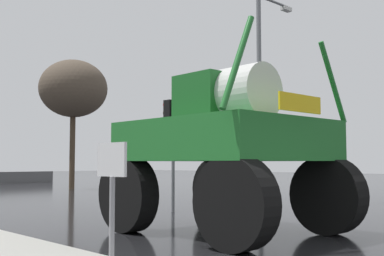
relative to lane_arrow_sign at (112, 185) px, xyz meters
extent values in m
cube|color=#9E9B93|center=(0.11, 2.71, -1.27)|extent=(1.50, 7.32, 0.15)
cylinder|color=#99999E|center=(0.00, -0.01, -0.55)|extent=(0.07, 0.07, 1.30)
cube|color=white|center=(0.00, 0.01, 0.32)|extent=(0.04, 0.60, 0.44)
cube|color=black|center=(0.02, 0.01, 0.32)|extent=(0.01, 0.36, 0.08)
cylinder|color=black|center=(3.25, 4.02, -0.46)|extent=(0.54, 1.78, 1.76)
cylinder|color=black|center=(6.39, 3.94, -0.46)|extent=(0.54, 1.78, 1.76)
cylinder|color=black|center=(3.16, 0.63, -0.46)|extent=(0.54, 1.78, 1.76)
cylinder|color=black|center=(6.29, 0.54, -0.46)|extent=(0.54, 1.78, 1.76)
cube|color=#1E6B28|center=(4.77, 2.28, 0.77)|extent=(3.75, 4.19, 0.91)
cube|color=#1A5B22|center=(4.78, 2.71, 1.80)|extent=(1.52, 1.37, 1.13)
cylinder|color=silver|center=(4.76, 1.69, 1.85)|extent=(1.28, 1.23, 1.25)
cylinder|color=#1E6B28|center=(3.09, 0.49, 2.14)|extent=(0.92, 0.15, 1.87)
cylinder|color=#1E6B28|center=(6.36, 0.40, 2.11)|extent=(1.04, 0.15, 1.82)
cube|color=yellow|center=(4.72, 0.21, 1.48)|extent=(1.42, 0.08, 0.36)
cylinder|color=slate|center=(7.17, 6.78, 0.58)|extent=(0.11, 0.11, 3.85)
cube|color=black|center=(7.17, 6.99, 1.98)|extent=(0.24, 0.32, 0.84)
sphere|color=red|center=(7.17, 7.18, 2.25)|extent=(0.17, 0.17, 0.17)
sphere|color=#3C2403|center=(7.17, 7.18, 1.98)|extent=(0.17, 0.17, 0.17)
sphere|color=black|center=(7.17, 7.18, 1.71)|extent=(0.17, 0.17, 0.17)
cylinder|color=slate|center=(10.85, 5.99, 2.75)|extent=(0.18, 0.18, 8.19)
cylinder|color=slate|center=(11.78, 5.99, 6.69)|extent=(1.85, 0.10, 0.10)
cube|color=silver|center=(12.71, 5.99, 6.59)|extent=(0.50, 0.24, 0.16)
cylinder|color=#473828|center=(11.67, 21.00, 1.02)|extent=(0.33, 0.33, 4.72)
ellipsoid|color=brown|center=(11.67, 21.00, 4.84)|extent=(4.17, 4.17, 3.55)
camera|label=1|loc=(-3.60, -5.17, 0.29)|focal=44.94mm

